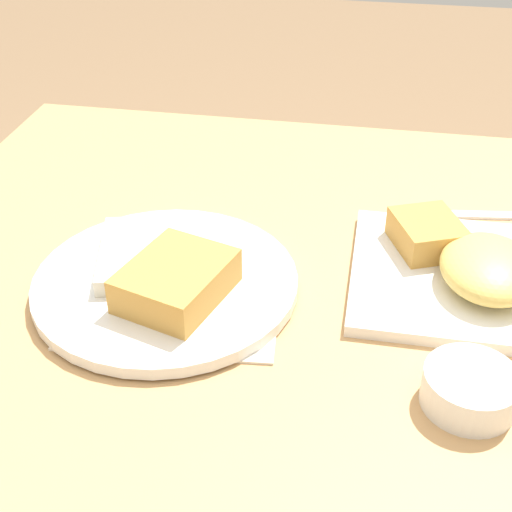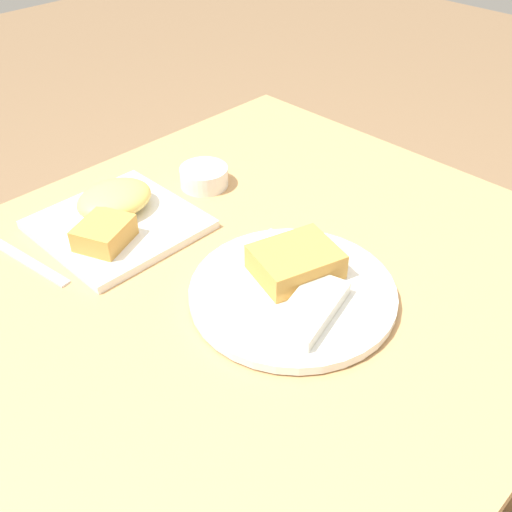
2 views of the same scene
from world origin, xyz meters
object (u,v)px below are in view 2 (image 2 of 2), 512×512
plate_oval_far (295,286)px  plate_square_near (115,216)px  sauce_ramekin (204,176)px  butter_knife (29,262)px

plate_oval_far → plate_square_near: bearing=-76.5°
sauce_ramekin → butter_knife: sauce_ramekin is taller
plate_square_near → butter_knife: bearing=-5.7°
plate_square_near → butter_knife: 0.15m
plate_square_near → butter_knife: size_ratio=1.32×
plate_square_near → butter_knife: (0.15, -0.02, -0.02)m
plate_square_near → plate_oval_far: size_ratio=0.80×
plate_square_near → sauce_ramekin: 0.19m
plate_oval_far → butter_knife: size_ratio=1.65×
plate_square_near → plate_oval_far: (-0.08, 0.33, -0.00)m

